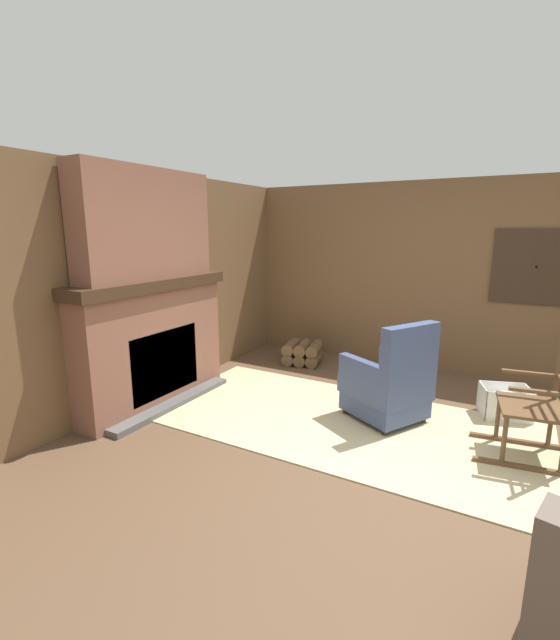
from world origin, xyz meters
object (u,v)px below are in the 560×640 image
at_px(rocking_chair, 537,410).
at_px(decorative_plate_on_mantel, 152,264).
at_px(armchair, 389,385).
at_px(firewood_stack, 303,353).
at_px(laundry_basket, 505,402).
at_px(storage_case, 185,267).
at_px(oil_lamp_vase, 107,272).

distance_m(rocking_chair, decorative_plate_on_mantel, 3.69).
distance_m(armchair, decorative_plate_on_mantel, 2.63).
xyz_separation_m(firewood_stack, laundry_basket, (2.46, -0.58, 0.01)).
relative_size(storage_case, decorative_plate_on_mantel, 0.98).
relative_size(firewood_stack, laundry_basket, 1.11).
xyz_separation_m(rocking_chair, decorative_plate_on_mantel, (-3.50, -0.52, 1.03)).
bearing_deg(storage_case, oil_lamp_vase, -90.01).
bearing_deg(laundry_basket, storage_case, -166.12).
height_order(armchair, storage_case, storage_case).
distance_m(rocking_chair, laundry_basket, 0.83).
distance_m(rocking_chair, firewood_stack, 3.01).
relative_size(rocking_chair, firewood_stack, 2.12).
xyz_separation_m(laundry_basket, decorative_plate_on_mantel, (-3.28, -1.27, 1.29)).
distance_m(firewood_stack, decorative_plate_on_mantel, 2.40).
height_order(firewood_stack, storage_case, storage_case).
bearing_deg(oil_lamp_vase, firewood_stack, 71.87).
bearing_deg(storage_case, rocking_chair, 0.90).
relative_size(firewood_stack, storage_case, 2.10).
bearing_deg(rocking_chair, decorative_plate_on_mantel, 0.21).
height_order(firewood_stack, decorative_plate_on_mantel, decorative_plate_on_mantel).
bearing_deg(rocking_chair, laundry_basket, -81.67).
xyz_separation_m(armchair, decorative_plate_on_mantel, (-2.30, -0.65, 1.09)).
bearing_deg(armchair, oil_lamp_vase, 57.43).
relative_size(laundry_basket, storage_case, 1.88).
bearing_deg(firewood_stack, storage_case, -119.81).
bearing_deg(rocking_chair, firewood_stack, -34.53).
relative_size(armchair, storage_case, 3.62).
height_order(armchair, decorative_plate_on_mantel, decorative_plate_on_mantel).
relative_size(oil_lamp_vase, storage_case, 1.12).
height_order(rocking_chair, firewood_stack, rocking_chair).
distance_m(armchair, firewood_stack, 1.92).
height_order(oil_lamp_vase, storage_case, oil_lamp_vase).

